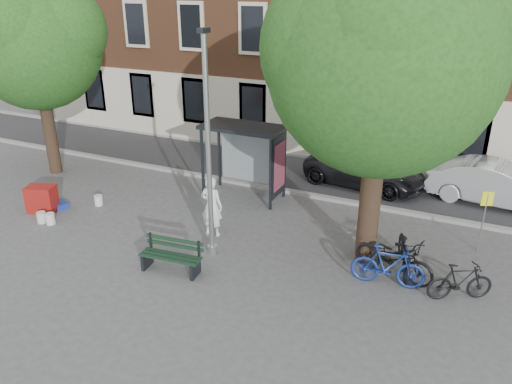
{
  "coord_description": "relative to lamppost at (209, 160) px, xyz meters",
  "views": [
    {
      "loc": [
        6.41,
        -10.66,
        7.12
      ],
      "look_at": [
        0.64,
        1.56,
        1.4
      ],
      "focal_mm": 35.0,
      "sensor_mm": 36.0,
      "label": 1
    }
  ],
  "objects": [
    {
      "name": "bike_a",
      "position": [
        4.86,
        0.93,
        -2.22
      ],
      "size": [
        2.27,
        1.25,
        1.13
      ],
      "primitive_type": "imported",
      "rotation": [
        0.0,
        0.0,
        1.33
      ],
      "color": "black",
      "rests_on": "ground"
    },
    {
      "name": "bike_c",
      "position": [
        5.05,
        1.42,
        -2.24
      ],
      "size": [
        1.26,
        2.19,
        1.09
      ],
      "primitive_type": "imported",
      "rotation": [
        0.0,
        0.0,
        0.28
      ],
      "color": "black",
      "rests_on": "ground"
    },
    {
      "name": "curb_near",
      "position": [
        0.0,
        5.0,
        -2.72
      ],
      "size": [
        40.0,
        0.25,
        0.12
      ],
      "primitive_type": "cube",
      "color": "gray",
      "rests_on": "ground"
    },
    {
      "name": "bus_shelter",
      "position": [
        -0.61,
        4.11,
        -0.87
      ],
      "size": [
        2.85,
        1.45,
        2.62
      ],
      "color": "#1E2328",
      "rests_on": "ground"
    },
    {
      "name": "bench",
      "position": [
        -0.51,
        -1.25,
        -2.39
      ],
      "size": [
        1.72,
        0.72,
        0.86
      ],
      "rotation": [
        0.0,
        0.0,
        0.11
      ],
      "color": "#1E2328",
      "rests_on": "ground"
    },
    {
      "name": "notice_sign",
      "position": [
        6.81,
        3.37,
        -1.48
      ],
      "size": [
        0.3,
        0.14,
        1.83
      ],
      "rotation": [
        0.0,
        0.0,
        0.37
      ],
      "color": "#9EA0A3",
      "rests_on": "ground"
    },
    {
      "name": "lamppost",
      "position": [
        0.0,
        0.0,
        0.0
      ],
      "size": [
        0.28,
        0.35,
        6.11
      ],
      "color": "#9EA0A3",
      "rests_on": "ground"
    },
    {
      "name": "bucket_c",
      "position": [
        -5.9,
        -0.63,
        -2.6
      ],
      "size": [
        0.36,
        0.36,
        0.36
      ],
      "primitive_type": "cylinder",
      "rotation": [
        0.0,
        0.0,
        -0.33
      ],
      "color": "silver",
      "rests_on": "ground"
    },
    {
      "name": "blue_crate",
      "position": [
        -6.23,
        0.46,
        -2.68
      ],
      "size": [
        0.66,
        0.57,
        0.2
      ],
      "primitive_type": "cube",
      "rotation": [
        0.0,
        0.0,
        -0.37
      ],
      "color": "navy",
      "rests_on": "ground"
    },
    {
      "name": "painter",
      "position": [
        -0.56,
        1.0,
        -1.85
      ],
      "size": [
        0.71,
        0.49,
        1.88
      ],
      "primitive_type": "imported",
      "rotation": [
        0.0,
        0.0,
        3.2
      ],
      "color": "white",
      "rests_on": "ground"
    },
    {
      "name": "ground",
      "position": [
        0.0,
        0.0,
        -2.78
      ],
      "size": [
        90.0,
        90.0,
        0.0
      ],
      "primitive_type": "plane",
      "color": "#4C4C4F",
      "rests_on": "ground"
    },
    {
      "name": "bike_d",
      "position": [
        6.5,
        0.62,
        -2.3
      ],
      "size": [
        1.63,
        1.19,
        0.97
      ],
      "primitive_type": "imported",
      "rotation": [
        0.0,
        0.0,
        2.08
      ],
      "color": "black",
      "rests_on": "ground"
    },
    {
      "name": "car_silver",
      "position": [
        7.1,
        7.15,
        -2.05
      ],
      "size": [
        4.58,
        1.99,
        1.46
      ],
      "primitive_type": "imported",
      "rotation": [
        0.0,
        0.0,
        1.47
      ],
      "color": "#B4B8BC",
      "rests_on": "ground"
    },
    {
      "name": "bucket_b",
      "position": [
        -5.18,
        1.19,
        -2.6
      ],
      "size": [
        0.36,
        0.36,
        0.36
      ],
      "primitive_type": "cylinder",
      "rotation": [
        0.0,
        0.0,
        0.38
      ],
      "color": "silver",
      "rests_on": "ground"
    },
    {
      "name": "bike_b",
      "position": [
        4.8,
        0.49,
        -2.23
      ],
      "size": [
        1.89,
        0.74,
        1.11
      ],
      "primitive_type": "imported",
      "rotation": [
        0.0,
        0.0,
        1.69
      ],
      "color": "navy",
      "rests_on": "ground"
    },
    {
      "name": "car_dark",
      "position": [
        2.63,
        6.91,
        -2.16
      ],
      "size": [
        4.72,
        2.65,
        1.25
      ],
      "primitive_type": "imported",
      "rotation": [
        0.0,
        0.0,
        1.44
      ],
      "color": "black",
      "rests_on": "ground"
    },
    {
      "name": "road",
      "position": [
        0.0,
        7.0,
        -2.78
      ],
      "size": [
        40.0,
        4.0,
        0.01
      ],
      "primitive_type": "cube",
      "color": "#28282B",
      "rests_on": "ground"
    },
    {
      "name": "red_stand",
      "position": [
        -6.52,
        0.02,
        -2.33
      ],
      "size": [
        1.05,
        0.86,
        0.9
      ],
      "primitive_type": "cube",
      "rotation": [
        0.0,
        0.0,
        0.33
      ],
      "color": "maroon",
      "rests_on": "ground"
    },
    {
      "name": "tree_left",
      "position": [
        -8.99,
        2.88,
        2.43
      ],
      "size": [
        5.18,
        4.86,
        7.4
      ],
      "color": "black",
      "rests_on": "ground"
    },
    {
      "name": "bucket_a",
      "position": [
        -5.57,
        -0.58,
        -2.6
      ],
      "size": [
        0.32,
        0.32,
        0.36
      ],
      "primitive_type": "cylinder",
      "rotation": [
        0.0,
        0.0,
        -0.16
      ],
      "color": "silver",
      "rests_on": "ground"
    },
    {
      "name": "tree_right",
      "position": [
        4.01,
        1.38,
        2.83
      ],
      "size": [
        5.76,
        5.6,
        8.2
      ],
      "color": "black",
      "rests_on": "ground"
    },
    {
      "name": "curb_far",
      "position": [
        0.0,
        9.0,
        -2.72
      ],
      "size": [
        40.0,
        0.25,
        0.12
      ],
      "primitive_type": "cube",
      "color": "gray",
      "rests_on": "ground"
    }
  ]
}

